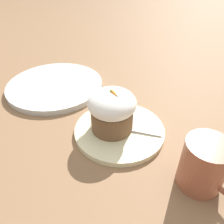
% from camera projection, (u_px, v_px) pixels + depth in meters
% --- Properties ---
extents(ground_plane, '(4.00, 4.00, 0.00)m').
position_uv_depth(ground_plane, '(119.00, 132.00, 0.51)').
color(ground_plane, '#846042').
extents(dessert_plate, '(0.21, 0.21, 0.01)m').
position_uv_depth(dessert_plate, '(119.00, 130.00, 0.51)').
color(dessert_plate, beige).
rests_on(dessert_plate, ground_plane).
extents(carrot_cake, '(0.11, 0.11, 0.10)m').
position_uv_depth(carrot_cake, '(112.00, 110.00, 0.47)').
color(carrot_cake, brown).
rests_on(carrot_cake, dessert_plate).
extents(spoon, '(0.11, 0.09, 0.01)m').
position_uv_depth(spoon, '(125.00, 128.00, 0.50)').
color(spoon, '#B7B7BC').
rests_on(spoon, dessert_plate).
extents(coffee_cup, '(0.11, 0.08, 0.10)m').
position_uv_depth(coffee_cup, '(204.00, 165.00, 0.37)').
color(coffee_cup, '#9E563D').
rests_on(coffee_cup, ground_plane).
extents(side_plate, '(0.29, 0.29, 0.02)m').
position_uv_depth(side_plate, '(55.00, 85.00, 0.67)').
color(side_plate, silver).
rests_on(side_plate, ground_plane).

